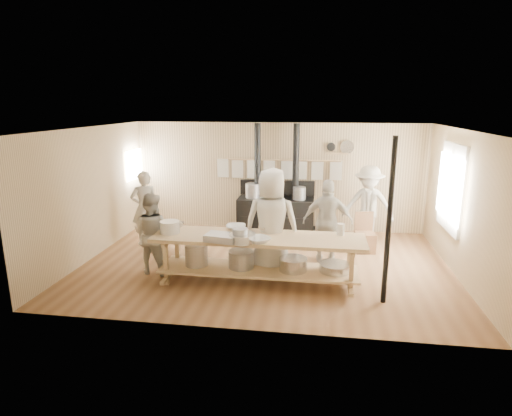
# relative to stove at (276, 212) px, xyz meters

# --- Properties ---
(ground) EXTENTS (7.00, 7.00, 0.00)m
(ground) POSITION_rel_stove_xyz_m (0.01, -2.12, -0.52)
(ground) COLOR brown
(ground) RESTS_ON ground
(room_shell) EXTENTS (7.00, 7.00, 7.00)m
(room_shell) POSITION_rel_stove_xyz_m (0.01, -2.12, 1.10)
(room_shell) COLOR tan
(room_shell) RESTS_ON ground
(window_right) EXTENTS (0.09, 1.50, 1.65)m
(window_right) POSITION_rel_stove_xyz_m (3.48, -1.52, 0.98)
(window_right) COLOR beige
(window_right) RESTS_ON ground
(left_opening) EXTENTS (0.00, 0.90, 0.90)m
(left_opening) POSITION_rel_stove_xyz_m (-3.44, -0.12, 1.08)
(left_opening) COLOR white
(left_opening) RESTS_ON ground
(stove) EXTENTS (1.90, 0.75, 2.60)m
(stove) POSITION_rel_stove_xyz_m (0.00, 0.00, 0.00)
(stove) COLOR black
(stove) RESTS_ON ground
(towel_rail) EXTENTS (3.00, 0.04, 0.47)m
(towel_rail) POSITION_rel_stove_xyz_m (0.01, 0.28, 1.03)
(towel_rail) COLOR tan
(towel_rail) RESTS_ON ground
(back_wall_shelf) EXTENTS (0.63, 0.14, 0.32)m
(back_wall_shelf) POSITION_rel_stove_xyz_m (1.47, 0.32, 1.48)
(back_wall_shelf) COLOR tan
(back_wall_shelf) RESTS_ON ground
(prep_table) EXTENTS (3.60, 0.90, 0.85)m
(prep_table) POSITION_rel_stove_xyz_m (-0.00, -3.02, -0.00)
(prep_table) COLOR tan
(prep_table) RESTS_ON ground
(support_post) EXTENTS (0.08, 0.08, 2.60)m
(support_post) POSITION_rel_stove_xyz_m (2.06, -3.47, 0.78)
(support_post) COLOR black
(support_post) RESTS_ON ground
(cook_far_left) EXTENTS (0.71, 0.64, 1.64)m
(cook_far_left) POSITION_rel_stove_xyz_m (-2.75, -1.27, 0.30)
(cook_far_left) COLOR beige
(cook_far_left) RESTS_ON ground
(cook_left) EXTENTS (0.81, 0.67, 1.49)m
(cook_left) POSITION_rel_stove_xyz_m (-1.98, -2.81, 0.23)
(cook_left) COLOR beige
(cook_left) RESTS_ON ground
(cook_center) EXTENTS (0.98, 0.65, 1.97)m
(cook_center) POSITION_rel_stove_xyz_m (0.19, -2.68, 0.47)
(cook_center) COLOR beige
(cook_center) RESTS_ON ground
(cook_right) EXTENTS (0.97, 0.42, 1.64)m
(cook_right) POSITION_rel_stove_xyz_m (1.19, -1.81, 0.30)
(cook_right) COLOR beige
(cook_right) RESTS_ON ground
(cook_by_window) EXTENTS (1.26, 0.94, 1.74)m
(cook_by_window) POSITION_rel_stove_xyz_m (2.09, -0.48, 0.35)
(cook_by_window) COLOR beige
(cook_by_window) RESTS_ON ground
(chair) EXTENTS (0.44, 0.44, 0.83)m
(chair) POSITION_rel_stove_xyz_m (1.99, -1.09, -0.28)
(chair) COLOR brown
(chair) RESTS_ON ground
(bowl_white_a) EXTENTS (0.38, 0.38, 0.09)m
(bowl_white_a) POSITION_rel_stove_xyz_m (-0.45, -2.69, 0.37)
(bowl_white_a) COLOR white
(bowl_white_a) RESTS_ON prep_table
(bowl_steel_a) EXTENTS (0.36, 0.36, 0.09)m
(bowl_steel_a) POSITION_rel_stove_xyz_m (-1.54, -2.69, 0.37)
(bowl_steel_a) COLOR silver
(bowl_steel_a) RESTS_ON prep_table
(bowl_white_b) EXTENTS (0.51, 0.51, 0.09)m
(bowl_white_b) POSITION_rel_stove_xyz_m (0.06, -3.35, 0.37)
(bowl_white_b) COLOR white
(bowl_white_b) RESTS_ON prep_table
(bowl_steel_b) EXTENTS (0.36, 0.36, 0.10)m
(bowl_steel_b) POSITION_rel_stove_xyz_m (0.11, -2.69, 0.38)
(bowl_steel_b) COLOR silver
(bowl_steel_b) RESTS_ON prep_table
(roasting_pan) EXTENTS (0.57, 0.43, 0.11)m
(roasting_pan) POSITION_rel_stove_xyz_m (-0.56, -3.35, 0.39)
(roasting_pan) COLOR #B2B2B7
(roasting_pan) RESTS_ON prep_table
(mixing_bowl_large) EXTENTS (0.50, 0.50, 0.14)m
(mixing_bowl_large) POSITION_rel_stove_xyz_m (-0.21, -3.35, 0.40)
(mixing_bowl_large) COLOR silver
(mixing_bowl_large) RESTS_ON prep_table
(bucket_galv) EXTENTS (0.25, 0.25, 0.23)m
(bucket_galv) POSITION_rel_stove_xyz_m (-0.25, -3.35, 0.44)
(bucket_galv) COLOR gray
(bucket_galv) RESTS_ON prep_table
(deep_bowl_enamel) EXTENTS (0.45, 0.45, 0.21)m
(deep_bowl_enamel) POSITION_rel_stove_xyz_m (-1.54, -3.05, 0.43)
(deep_bowl_enamel) COLOR white
(deep_bowl_enamel) RESTS_ON prep_table
(pitcher) EXTENTS (0.15, 0.15, 0.20)m
(pitcher) POSITION_rel_stove_xyz_m (1.39, -2.74, 0.43)
(pitcher) COLOR white
(pitcher) RESTS_ON prep_table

